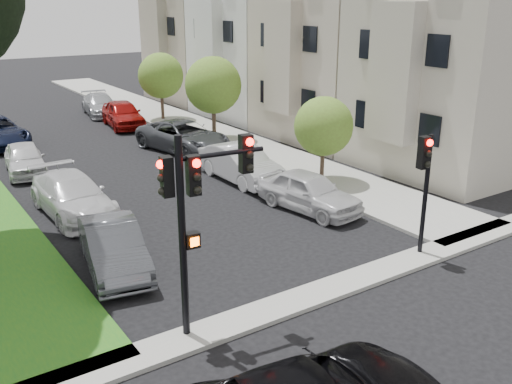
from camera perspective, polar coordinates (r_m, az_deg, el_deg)
ground at (r=14.03m, az=11.81°, el=-13.34°), size 140.00×140.00×0.00m
sidewalk_right at (r=36.37m, az=-7.99°, el=7.11°), size 3.50×44.00×0.12m
sidewalk_cross at (r=15.24m, az=6.41°, el=-9.99°), size 60.00×1.00×0.12m
house_a at (r=26.63m, az=19.84°, el=16.88°), size 7.70×7.55×15.97m
house_b at (r=31.72m, az=8.49°, el=17.90°), size 7.70×7.55×15.97m
house_c at (r=37.62m, az=0.43°, el=18.22°), size 7.70×7.55×15.97m
house_d at (r=44.02m, az=-5.38°, el=18.25°), size 7.70×7.55×15.97m
small_tree_a at (r=23.45m, az=6.78°, el=6.54°), size 2.42×2.42×3.63m
small_tree_b at (r=30.60m, az=-4.31°, el=10.61°), size 3.00×3.00×4.50m
small_tree_c at (r=36.35m, az=-9.50°, el=11.40°), size 2.80×2.80×4.19m
traffic_signal_main at (r=12.31m, az=-6.04°, el=-0.75°), size 2.32×0.61×4.75m
traffic_signal_secondary at (r=17.04m, az=16.53°, el=1.78°), size 0.49×0.39×3.73m
car_parked_0 at (r=20.72m, az=5.31°, el=0.05°), size 2.29×4.43×1.44m
car_parked_1 at (r=24.00m, az=-1.55°, el=2.86°), size 1.65×4.60×1.51m
car_parked_2 at (r=29.00m, az=-7.24°, el=5.54°), size 3.58×5.85×1.51m
car_parked_3 at (r=35.18m, az=-13.16°, el=7.61°), size 2.45×4.82×1.57m
car_parked_4 at (r=39.28m, az=-15.31°, el=8.42°), size 2.59×4.93×1.36m
car_parked_5 at (r=16.68m, az=-14.08°, el=-5.36°), size 2.24×4.45×1.40m
car_parked_6 at (r=21.24m, az=-17.89°, el=-0.35°), size 2.14×5.00×1.44m
car_parked_7 at (r=27.02m, az=-22.12°, el=3.10°), size 2.10×4.12×1.34m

